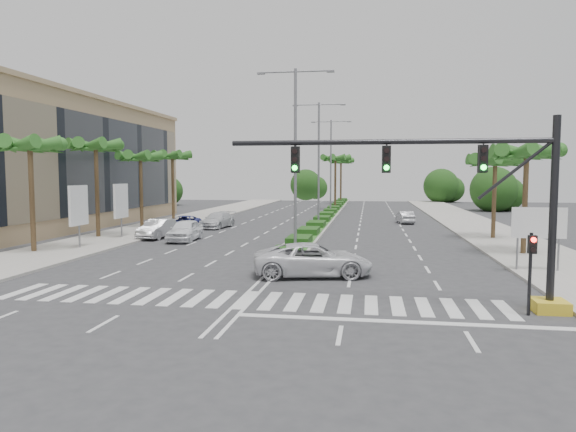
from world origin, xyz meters
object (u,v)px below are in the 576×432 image
(car_parked_d, at_px, (217,220))
(car_parked_b, at_px, (158,229))
(car_parked_c, at_px, (184,223))
(car_parked_a, at_px, (185,230))
(car_right, at_px, (405,217))
(car_crossing, at_px, (313,260))

(car_parked_d, bearing_deg, car_parked_b, -97.60)
(car_parked_c, distance_m, car_parked_d, 3.54)
(car_parked_a, distance_m, car_parked_c, 7.68)
(car_parked_d, relative_size, car_right, 1.30)
(car_parked_d, distance_m, car_crossing, 24.79)
(car_parked_a, distance_m, car_right, 24.64)
(car_parked_c, height_order, car_parked_d, car_parked_d)
(car_parked_b, height_order, car_right, car_parked_b)
(car_parked_b, bearing_deg, car_parked_c, 93.87)
(car_parked_b, distance_m, car_crossing, 19.36)
(car_parked_a, xyz_separation_m, car_parked_c, (-2.76, 7.16, -0.16))
(car_parked_a, bearing_deg, car_crossing, -50.62)
(car_parked_a, relative_size, car_parked_c, 1.01)
(car_parked_c, distance_m, car_crossing, 23.78)
(car_right, bearing_deg, car_parked_d, 14.42)
(car_parked_c, bearing_deg, car_parked_a, -70.74)
(car_parked_a, distance_m, car_parked_d, 9.81)
(car_crossing, bearing_deg, car_parked_b, 34.28)
(car_parked_b, xyz_separation_m, car_parked_c, (0.00, 5.84, -0.10))
(car_parked_c, bearing_deg, car_parked_b, -91.81)
(car_parked_d, xyz_separation_m, car_crossing, (11.58, -21.91, 0.09))
(car_parked_d, bearing_deg, car_parked_a, -79.73)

